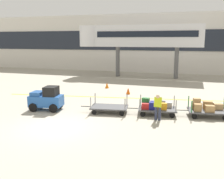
{
  "coord_description": "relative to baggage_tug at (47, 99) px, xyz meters",
  "views": [
    {
      "loc": [
        6.84,
        -11.45,
        4.53
      ],
      "look_at": [
        1.99,
        3.65,
        1.49
      ],
      "focal_mm": 41.24,
      "sensor_mm": 36.0,
      "label": 1
    }
  ],
  "objects": [
    {
      "name": "ground_plane",
      "position": [
        2.26,
        -2.88,
        -0.75
      ],
      "size": [
        120.0,
        120.0,
        0.0
      ],
      "primitive_type": "plane",
      "color": "#A8A08E"
    },
    {
      "name": "apron_lead_line",
      "position": [
        4.31,
        5.11,
        -0.75
      ],
      "size": [
        19.96,
        3.39,
        0.01
      ],
      "primitive_type": "cube",
      "rotation": [
        0.0,
        0.0,
        0.16
      ],
      "color": "yellow",
      "rests_on": "ground_plane"
    },
    {
      "name": "baggage_cart_lead",
      "position": [
        4.1,
        0.67,
        -0.41
      ],
      "size": [
        3.08,
        1.75,
        1.1
      ],
      "color": "#4C4C4F",
      "rests_on": "ground_plane"
    },
    {
      "name": "safety_cone_far",
      "position": [
        3.85,
        6.56,
        -0.48
      ],
      "size": [
        0.36,
        0.36,
        0.55
      ],
      "primitive_type": "cone",
      "color": "#EA590F",
      "rests_on": "ground_plane"
    },
    {
      "name": "terminal_building",
      "position": [
        2.26,
        23.1,
        3.35
      ],
      "size": [
        63.53,
        2.51,
        8.2
      ],
      "color": "beige",
      "rests_on": "ground_plane"
    },
    {
      "name": "baggage_handler",
      "position": [
        7.26,
        -0.06,
        0.11
      ],
      "size": [
        0.4,
        0.44,
        1.56
      ],
      "color": "#2D334C",
      "rests_on": "ground_plane"
    },
    {
      "name": "jet_bridge",
      "position": [
        1.75,
        17.11,
        4.22
      ],
      "size": [
        15.32,
        3.0,
        6.33
      ],
      "color": "silver",
      "rests_on": "ground_plane"
    },
    {
      "name": "baggage_cart_tail",
      "position": [
        9.94,
        1.69,
        -0.24
      ],
      "size": [
        3.08,
        1.75,
        1.1
      ],
      "color": "#4C4C4F",
      "rests_on": "ground_plane"
    },
    {
      "name": "baggage_cart_middle",
      "position": [
        6.97,
        1.15,
        -0.26
      ],
      "size": [
        3.08,
        1.75,
        1.1
      ],
      "color": "#4C4C4F",
      "rests_on": "ground_plane"
    },
    {
      "name": "safety_cone_near",
      "position": [
        1.21,
        8.68,
        -0.48
      ],
      "size": [
        0.36,
        0.36,
        0.55
      ],
      "primitive_type": "cone",
      "color": "orange",
      "rests_on": "ground_plane"
    },
    {
      "name": "baggage_tug",
      "position": [
        0.0,
        0.0,
        0.0
      ],
      "size": [
        2.25,
        1.52,
        1.58
      ],
      "color": "#2659A5",
      "rests_on": "ground_plane"
    }
  ]
}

